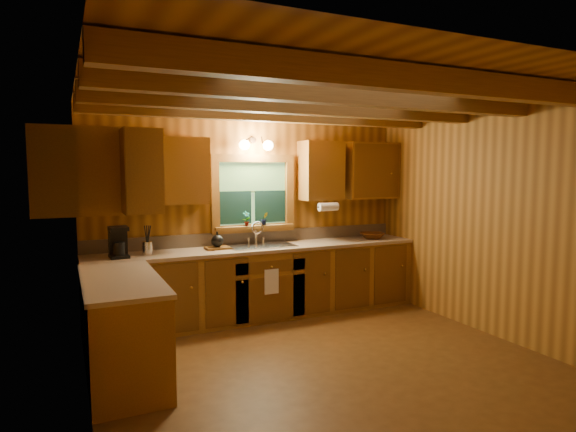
# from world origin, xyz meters

# --- Properties ---
(room) EXTENTS (4.20, 4.20, 4.20)m
(room) POSITION_xyz_m (0.00, 0.00, 1.30)
(room) COLOR #593715
(room) RESTS_ON ground
(ceiling_beams) EXTENTS (4.20, 2.54, 0.18)m
(ceiling_beams) POSITION_xyz_m (0.00, 0.00, 2.49)
(ceiling_beams) COLOR brown
(ceiling_beams) RESTS_ON room
(base_cabinets) EXTENTS (4.20, 2.22, 0.86)m
(base_cabinets) POSITION_xyz_m (-0.49, 1.28, 0.43)
(base_cabinets) COLOR brown
(base_cabinets) RESTS_ON ground
(countertop) EXTENTS (4.20, 2.24, 0.04)m
(countertop) POSITION_xyz_m (-0.48, 1.29, 0.88)
(countertop) COLOR tan
(countertop) RESTS_ON base_cabinets
(backsplash) EXTENTS (4.20, 0.02, 0.16)m
(backsplash) POSITION_xyz_m (0.00, 1.89, 0.98)
(backsplash) COLOR #9D856A
(backsplash) RESTS_ON room
(dishwasher_panel) EXTENTS (0.02, 0.60, 0.80)m
(dishwasher_panel) POSITION_xyz_m (-1.47, 0.68, 0.43)
(dishwasher_panel) COLOR white
(dishwasher_panel) RESTS_ON base_cabinets
(upper_cabinets) EXTENTS (4.19, 1.77, 0.78)m
(upper_cabinets) POSITION_xyz_m (-0.56, 1.42, 1.84)
(upper_cabinets) COLOR brown
(upper_cabinets) RESTS_ON room
(window) EXTENTS (1.12, 0.08, 1.00)m
(window) POSITION_xyz_m (0.00, 1.87, 1.53)
(window) COLOR brown
(window) RESTS_ON room
(window_sill) EXTENTS (1.06, 0.14, 0.04)m
(window_sill) POSITION_xyz_m (0.00, 1.82, 1.12)
(window_sill) COLOR brown
(window_sill) RESTS_ON room
(wall_sconce) EXTENTS (0.45, 0.21, 0.17)m
(wall_sconce) POSITION_xyz_m (0.00, 1.75, 2.16)
(wall_sconce) COLOR black
(wall_sconce) RESTS_ON room
(paper_towel_roll) EXTENTS (0.27, 0.11, 0.11)m
(paper_towel_roll) POSITION_xyz_m (0.92, 1.53, 1.37)
(paper_towel_roll) COLOR white
(paper_towel_roll) RESTS_ON upper_cabinets
(dish_towel) EXTENTS (0.18, 0.01, 0.30)m
(dish_towel) POSITION_xyz_m (0.00, 1.26, 0.52)
(dish_towel) COLOR white
(dish_towel) RESTS_ON base_cabinets
(sink) EXTENTS (0.82, 0.48, 0.43)m
(sink) POSITION_xyz_m (0.00, 1.60, 0.86)
(sink) COLOR silver
(sink) RESTS_ON countertop
(coffee_maker) EXTENTS (0.19, 0.25, 0.34)m
(coffee_maker) POSITION_xyz_m (-1.70, 1.54, 1.07)
(coffee_maker) COLOR black
(coffee_maker) RESTS_ON countertop
(utensil_crock) EXTENTS (0.12, 0.12, 0.33)m
(utensil_crock) POSITION_xyz_m (-1.38, 1.60, 0.98)
(utensil_crock) COLOR silver
(utensil_crock) RESTS_ON countertop
(cutting_board) EXTENTS (0.29, 0.21, 0.03)m
(cutting_board) POSITION_xyz_m (-0.56, 1.62, 0.91)
(cutting_board) COLOR brown
(cutting_board) RESTS_ON countertop
(teakettle) EXTENTS (0.15, 0.15, 0.19)m
(teakettle) POSITION_xyz_m (-0.56, 1.62, 1.00)
(teakettle) COLOR black
(teakettle) RESTS_ON cutting_board
(wicker_basket) EXTENTS (0.45, 0.45, 0.08)m
(wicker_basket) POSITION_xyz_m (1.65, 1.57, 0.94)
(wicker_basket) COLOR #48230C
(wicker_basket) RESTS_ON countertop
(potted_plant_left) EXTENTS (0.11, 0.08, 0.19)m
(potted_plant_left) POSITION_xyz_m (-0.12, 1.80, 1.24)
(potted_plant_left) COLOR brown
(potted_plant_left) RESTS_ON window_sill
(potted_plant_right) EXTENTS (0.10, 0.08, 0.17)m
(potted_plant_right) POSITION_xyz_m (0.12, 1.79, 1.22)
(potted_plant_right) COLOR brown
(potted_plant_right) RESTS_ON window_sill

